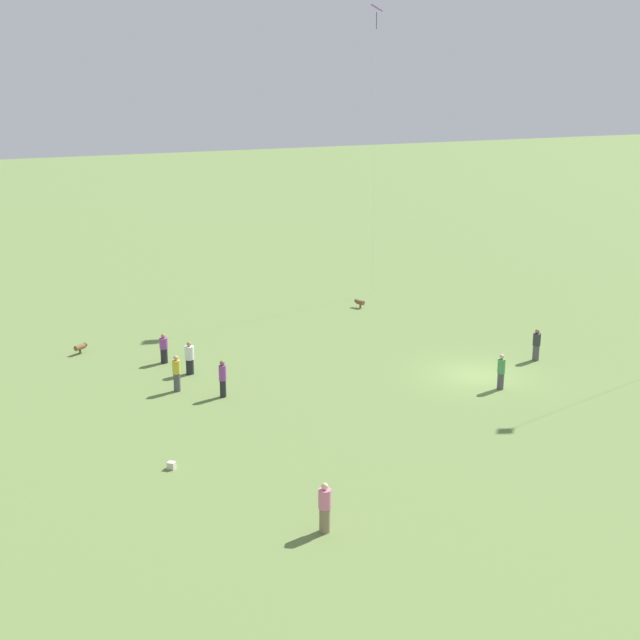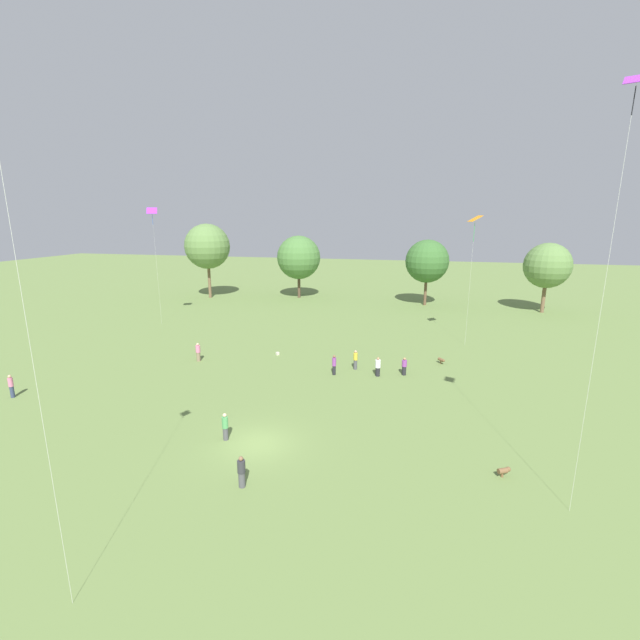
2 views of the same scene
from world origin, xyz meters
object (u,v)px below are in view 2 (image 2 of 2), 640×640
at_px(person_6, 404,366).
at_px(person_0, 355,360).
at_px(person_1, 198,352).
at_px(dog_0, 504,471).
at_px(dog_1, 442,360).
at_px(person_2, 11,386).
at_px(person_4, 334,365).
at_px(person_5, 378,367).
at_px(person_7, 242,472).
at_px(person_3, 225,427).
at_px(kite_0, 632,114).
at_px(picnic_bag_0, 278,354).
at_px(kite_2, 152,214).
at_px(kite_3, 475,222).

bearing_deg(person_6, person_0, -129.05).
distance_m(person_1, dog_0, 28.80).
xyz_separation_m(person_0, dog_1, (7.75, 3.33, -0.52)).
bearing_deg(person_2, person_4, 78.90).
bearing_deg(person_5, person_7, 176.55).
relative_size(person_3, person_5, 1.04).
distance_m(person_5, kite_0, 25.15).
relative_size(person_5, person_7, 0.99).
height_order(person_5, person_6, person_5).
bearing_deg(dog_1, dog_0, 63.91).
bearing_deg(person_6, picnic_bag_0, -135.83).
bearing_deg(person_1, person_7, -113.12).
distance_m(person_0, dog_1, 8.45).
xyz_separation_m(person_1, kite_0, (27.94, -15.81, 16.45)).
bearing_deg(kite_2, dog_1, 2.52).
relative_size(person_6, person_7, 0.93).
bearing_deg(person_2, person_5, 76.88).
height_order(person_7, kite_3, kite_3).
bearing_deg(kite_0, person_0, -164.67).
bearing_deg(person_1, person_3, -113.13).
xyz_separation_m(dog_0, dog_1, (-2.49, 18.08, 0.02)).
distance_m(person_4, kite_3, 20.96).
relative_size(person_6, dog_1, 2.01).
height_order(person_2, kite_3, kite_3).
height_order(person_6, kite_0, kite_0).
distance_m(person_7, kite_0, 22.96).
bearing_deg(kite_2, person_3, -35.00).
relative_size(person_2, picnic_bag_0, 4.69).
bearing_deg(picnic_bag_0, dog_0, -42.77).
relative_size(person_7, kite_3, 0.13).
distance_m(person_7, kite_2, 40.92).
bearing_deg(dog_1, person_4, -5.21).
relative_size(person_4, kite_2, 0.12).
height_order(person_1, person_5, person_1).
xyz_separation_m(kite_3, picnic_bag_0, (-18.80, -7.82, -12.92)).
bearing_deg(person_2, person_1, 103.51).
distance_m(person_0, person_3, 15.70).
relative_size(person_5, kite_2, 0.12).
relative_size(person_7, dog_0, 2.38).
relative_size(person_0, kite_3, 0.13).
bearing_deg(person_5, person_0, 73.45).
xyz_separation_m(person_1, person_2, (-9.72, -11.11, 0.04)).
bearing_deg(kite_3, person_1, -38.68).
relative_size(person_7, dog_1, 2.16).
bearing_deg(person_6, kite_0, -6.16).
height_order(person_0, dog_1, person_0).
distance_m(person_3, dog_1, 22.52).
bearing_deg(kite_0, person_3, -119.14).
height_order(person_7, dog_1, person_7).
distance_m(kite_3, dog_1, 14.70).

